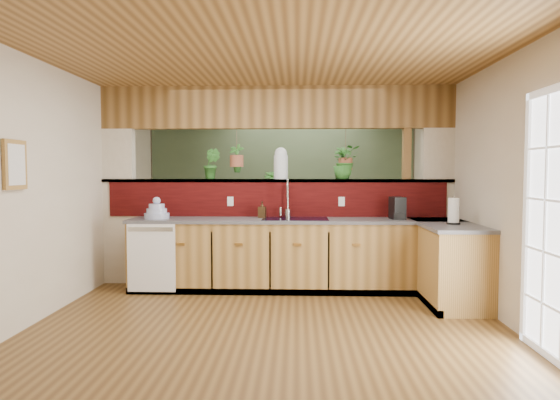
{
  "coord_description": "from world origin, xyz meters",
  "views": [
    {
      "loc": [
        0.27,
        -5.22,
        1.49
      ],
      "look_at": [
        0.07,
        0.7,
        1.15
      ],
      "focal_mm": 32.0,
      "sensor_mm": 36.0,
      "label": 1
    }
  ],
  "objects_px": {
    "coffee_maker": "(397,209)",
    "paper_towel": "(454,211)",
    "glass_jar": "(281,163)",
    "dish_stack": "(157,212)",
    "soap_dispenser": "(262,210)",
    "shelving_console": "(240,229)",
    "faucet": "(287,197)"
  },
  "relations": [
    {
      "from": "paper_towel",
      "to": "glass_jar",
      "type": "xyz_separation_m",
      "value": [
        -1.96,
        0.96,
        0.56
      ]
    },
    {
      "from": "faucet",
      "to": "shelving_console",
      "type": "relative_size",
      "value": 0.33
    },
    {
      "from": "dish_stack",
      "to": "shelving_console",
      "type": "bearing_deg",
      "value": 71.08
    },
    {
      "from": "shelving_console",
      "to": "dish_stack",
      "type": "bearing_deg",
      "value": -106.0
    },
    {
      "from": "dish_stack",
      "to": "soap_dispenser",
      "type": "xyz_separation_m",
      "value": [
        1.31,
        0.15,
        0.02
      ]
    },
    {
      "from": "faucet",
      "to": "paper_towel",
      "type": "height_order",
      "value": "faucet"
    },
    {
      "from": "shelving_console",
      "to": "glass_jar",
      "type": "bearing_deg",
      "value": -65.41
    },
    {
      "from": "faucet",
      "to": "shelving_console",
      "type": "height_order",
      "value": "faucet"
    },
    {
      "from": "faucet",
      "to": "shelving_console",
      "type": "distance_m",
      "value": 2.38
    },
    {
      "from": "coffee_maker",
      "to": "dish_stack",
      "type": "bearing_deg",
      "value": 172.31
    },
    {
      "from": "paper_towel",
      "to": "glass_jar",
      "type": "distance_m",
      "value": 2.25
    },
    {
      "from": "dish_stack",
      "to": "soap_dispenser",
      "type": "height_order",
      "value": "dish_stack"
    },
    {
      "from": "soap_dispenser",
      "to": "shelving_console",
      "type": "bearing_deg",
      "value": 103.69
    },
    {
      "from": "soap_dispenser",
      "to": "shelving_console",
      "type": "relative_size",
      "value": 0.14
    },
    {
      "from": "dish_stack",
      "to": "shelving_console",
      "type": "xyz_separation_m",
      "value": [
        0.79,
        2.3,
        -0.48
      ]
    },
    {
      "from": "faucet",
      "to": "coffee_maker",
      "type": "height_order",
      "value": "faucet"
    },
    {
      "from": "faucet",
      "to": "shelving_console",
      "type": "bearing_deg",
      "value": 111.74
    },
    {
      "from": "dish_stack",
      "to": "coffee_maker",
      "type": "xyz_separation_m",
      "value": [
        3.0,
        0.0,
        0.04
      ]
    },
    {
      "from": "faucet",
      "to": "soap_dispenser",
      "type": "distance_m",
      "value": 0.36
    },
    {
      "from": "soap_dispenser",
      "to": "faucet",
      "type": "bearing_deg",
      "value": 5.57
    },
    {
      "from": "glass_jar",
      "to": "shelving_console",
      "type": "bearing_deg",
      "value": 111.67
    },
    {
      "from": "soap_dispenser",
      "to": "shelving_console",
      "type": "distance_m",
      "value": 2.27
    },
    {
      "from": "coffee_maker",
      "to": "glass_jar",
      "type": "bearing_deg",
      "value": 156.89
    },
    {
      "from": "coffee_maker",
      "to": "paper_towel",
      "type": "bearing_deg",
      "value": -55.17
    },
    {
      "from": "faucet",
      "to": "glass_jar",
      "type": "bearing_deg",
      "value": 112.38
    },
    {
      "from": "dish_stack",
      "to": "glass_jar",
      "type": "relative_size",
      "value": 0.75
    },
    {
      "from": "dish_stack",
      "to": "glass_jar",
      "type": "distance_m",
      "value": 1.71
    },
    {
      "from": "coffee_maker",
      "to": "paper_towel",
      "type": "distance_m",
      "value": 0.76
    },
    {
      "from": "coffee_maker",
      "to": "paper_towel",
      "type": "height_order",
      "value": "paper_towel"
    },
    {
      "from": "shelving_console",
      "to": "paper_towel",
      "type": "bearing_deg",
      "value": -43.49
    },
    {
      "from": "dish_stack",
      "to": "shelving_console",
      "type": "relative_size",
      "value": 0.21
    },
    {
      "from": "soap_dispenser",
      "to": "coffee_maker",
      "type": "relative_size",
      "value": 0.76
    }
  ]
}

